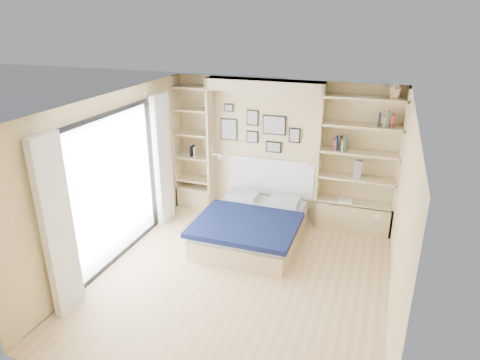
% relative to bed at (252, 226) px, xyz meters
% --- Properties ---
extents(ground, '(4.50, 4.50, 0.00)m').
position_rel_bed_xyz_m(ground, '(0.19, -1.11, -0.26)').
color(ground, '#D6AF7D').
rests_on(ground, ground).
extents(room_shell, '(4.50, 4.50, 4.50)m').
position_rel_bed_xyz_m(room_shell, '(-0.20, 0.41, 0.81)').
color(room_shell, '#D0B783').
rests_on(room_shell, ground).
extents(bed, '(1.60, 2.12, 1.07)m').
position_rel_bed_xyz_m(bed, '(0.00, 0.00, 0.00)').
color(bed, tan).
rests_on(bed, ground).
extents(photo_gallery, '(1.48, 0.02, 0.82)m').
position_rel_bed_xyz_m(photo_gallery, '(-0.27, 1.11, 1.34)').
color(photo_gallery, black).
rests_on(photo_gallery, ground).
extents(reading_lamps, '(1.92, 0.12, 0.15)m').
position_rel_bed_xyz_m(reading_lamps, '(-0.11, 0.89, 0.84)').
color(reading_lamps, silver).
rests_on(reading_lamps, ground).
extents(shelf_decor, '(3.57, 0.23, 2.03)m').
position_rel_bed_xyz_m(shelf_decor, '(1.31, 0.96, 1.42)').
color(shelf_decor, '#A51E1E').
rests_on(shelf_decor, ground).
extents(deck, '(3.20, 4.00, 0.05)m').
position_rel_bed_xyz_m(deck, '(-3.41, -1.11, -0.26)').
color(deck, '#6E6151').
rests_on(deck, ground).
extents(deck_chair, '(0.79, 0.99, 0.87)m').
position_rel_bed_xyz_m(deck_chair, '(-3.16, -0.33, 0.15)').
color(deck_chair, tan).
rests_on(deck_chair, ground).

